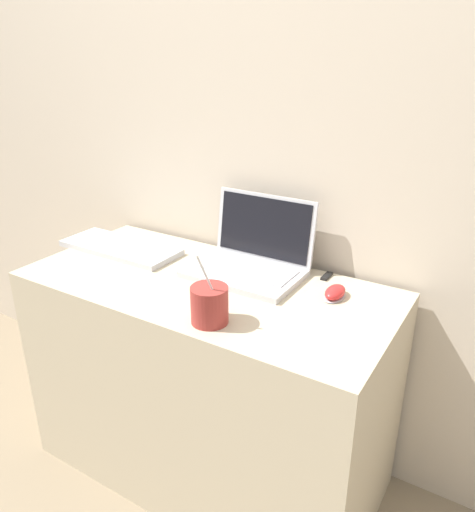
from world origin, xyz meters
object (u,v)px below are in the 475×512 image
at_px(laptop, 251,257).
at_px(external_keyboard, 120,248).
at_px(usb_stick, 327,276).
at_px(computer_mouse, 335,293).
at_px(drink_cup, 209,304).

xyz_separation_m(laptop, external_keyboard, (-0.49, -0.09, -0.04)).
relative_size(laptop, usb_stick, 5.92).
bearing_deg(computer_mouse, drink_cup, -126.84).
height_order(laptop, computer_mouse, laptop).
bearing_deg(drink_cup, external_keyboard, 156.05).
relative_size(drink_cup, external_keyboard, 0.45).
bearing_deg(external_keyboard, laptop, 10.18).
height_order(external_keyboard, usb_stick, external_keyboard).
bearing_deg(laptop, usb_stick, 20.73).
bearing_deg(drink_cup, laptop, 101.63).
height_order(computer_mouse, usb_stick, computer_mouse).
relative_size(computer_mouse, external_keyboard, 0.22).
bearing_deg(usb_stick, computer_mouse, -58.07).
distance_m(laptop, usb_stick, 0.25).
bearing_deg(drink_cup, computer_mouse, 53.16).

